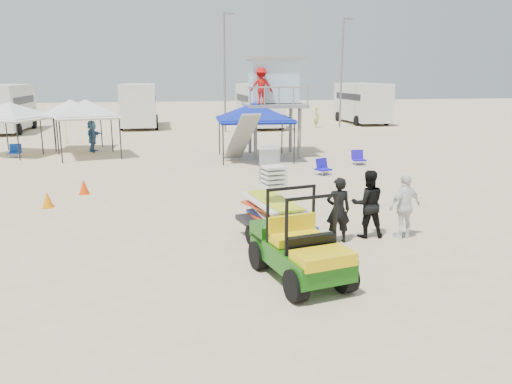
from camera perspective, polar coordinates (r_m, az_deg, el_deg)
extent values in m
plane|color=beige|center=(8.88, 0.56, -12.75)|extent=(140.00, 140.00, 0.00)
cube|color=#13520C|center=(9.73, 5.05, -7.18)|extent=(1.58, 2.48, 0.40)
cube|color=#E2BB0B|center=(9.65, 5.08, -5.80)|extent=(1.15, 0.84, 0.22)
cylinder|color=black|center=(8.95, 3.34, -10.48)|extent=(0.37, 0.63, 0.59)
cube|color=black|center=(11.86, 1.98, -3.64)|extent=(1.59, 2.04, 0.12)
cylinder|color=black|center=(11.82, -0.53, -4.76)|extent=(0.29, 0.51, 0.48)
imported|color=black|center=(11.91, 9.37, -2.04)|extent=(0.62, 0.45, 1.58)
imported|color=black|center=(12.44, 12.66, -1.33)|extent=(0.89, 0.73, 1.67)
imported|color=white|center=(12.60, 16.65, -1.57)|extent=(1.00, 0.64, 1.59)
cylinder|color=gray|center=(23.49, 0.10, 6.63)|extent=(0.17, 0.17, 2.40)
cube|color=gray|center=(24.63, 2.07, 9.91)|extent=(3.05, 3.05, 0.15)
cube|color=silver|center=(24.87, 1.94, 12.53)|extent=(2.32, 2.05, 2.02)
imported|color=#B20F0F|center=(23.49, 0.76, 12.00)|extent=(1.09, 0.63, 1.68)
cylinder|color=black|center=(21.90, -3.46, 5.48)|extent=(0.06, 0.06, 1.91)
pyramid|color=#0E209E|center=(23.56, -0.15, 10.22)|extent=(3.56, 3.56, 0.80)
cube|color=#0E209E|center=(23.61, -0.15, 8.28)|extent=(3.56, 3.56, 0.18)
cylinder|color=black|center=(24.44, -22.09, 5.49)|extent=(0.06, 0.06, 2.03)
pyramid|color=silver|center=(25.38, -18.94, 10.00)|extent=(3.35, 3.35, 0.80)
cube|color=silver|center=(25.43, -18.81, 8.21)|extent=(3.35, 3.35, 0.18)
pyramid|color=silver|center=(27.57, -26.47, 9.20)|extent=(3.94, 3.94, 0.80)
cube|color=silver|center=(27.61, -26.30, 7.55)|extent=(3.94, 3.94, 0.18)
cylinder|color=black|center=(27.16, -23.17, 5.95)|extent=(0.06, 0.06, 1.92)
pyramid|color=silver|center=(28.02, -20.47, 9.89)|extent=(2.81, 2.81, 0.80)
cube|color=silver|center=(28.07, -20.34, 8.26)|extent=(2.81, 2.81, 0.18)
imported|color=#EDAD15|center=(30.83, -20.85, 6.68)|extent=(2.59, 2.60, 1.68)
cone|color=#FF3E08|center=(17.65, -19.08, 0.57)|extent=(0.34, 0.34, 0.50)
cone|color=orange|center=(16.22, -22.73, -0.80)|extent=(0.34, 0.34, 0.50)
cube|color=#0E37A0|center=(26.85, -25.87, 4.03)|extent=(0.56, 0.52, 0.06)
cube|color=#0E37A0|center=(27.06, -25.78, 4.53)|extent=(0.55, 0.19, 0.44)
cylinder|color=#B2B2B7|center=(26.74, -26.40, 3.68)|extent=(0.03, 0.03, 0.20)
cube|color=#1910B6|center=(20.11, 7.69, 2.58)|extent=(0.70, 0.68, 0.06)
cube|color=#1910B6|center=(20.30, 7.49, 3.25)|extent=(0.56, 0.38, 0.44)
cylinder|color=#B2B2B7|center=(19.88, 7.26, 2.11)|extent=(0.03, 0.03, 0.20)
cube|color=#1F10B4|center=(22.67, 11.69, 3.62)|extent=(0.57, 0.53, 0.06)
cube|color=#1F10B4|center=(22.85, 11.49, 4.21)|extent=(0.55, 0.21, 0.44)
cylinder|color=#B2B2B7|center=(22.42, 11.36, 3.22)|extent=(0.03, 0.03, 0.20)
cube|color=silver|center=(39.28, -26.70, 8.70)|extent=(2.50, 6.80, 3.00)
cube|color=black|center=(39.26, -26.77, 9.35)|extent=(2.54, 5.44, 0.50)
cube|color=silver|center=(39.40, -13.25, 9.75)|extent=(2.50, 6.50, 3.00)
cube|color=black|center=(39.38, -13.29, 10.40)|extent=(2.54, 5.20, 0.50)
cylinder|color=black|center=(37.49, -15.17, 7.41)|extent=(0.25, 0.80, 0.80)
cube|color=silver|center=(38.64, 0.33, 10.03)|extent=(2.50, 7.00, 3.00)
cube|color=black|center=(38.62, 0.33, 10.69)|extent=(2.54, 5.60, 0.50)
cylinder|color=black|center=(36.31, -0.92, 7.69)|extent=(0.25, 0.80, 0.80)
cube|color=silver|center=(42.74, 12.02, 10.05)|extent=(2.50, 6.60, 3.00)
cube|color=black|center=(42.72, 12.05, 10.65)|extent=(2.54, 5.28, 0.50)
cylinder|color=black|center=(40.41, 11.45, 7.99)|extent=(0.25, 0.80, 0.80)
cylinder|color=slate|center=(35.12, -3.61, 13.36)|extent=(0.14, 0.14, 8.00)
cylinder|color=slate|center=(38.79, 9.75, 13.18)|extent=(0.14, 0.14, 8.00)
imported|color=teal|center=(27.41, -18.19, 6.09)|extent=(0.79, 1.57, 1.61)
imported|color=#B3DC52|center=(38.59, 6.95, 8.50)|extent=(0.41, 0.60, 1.58)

